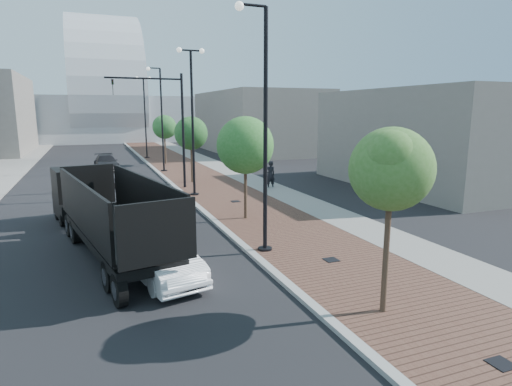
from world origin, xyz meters
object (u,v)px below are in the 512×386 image
object	(u,v)px
dark_car_mid	(93,178)
pedestrian	(270,175)
white_sedan	(159,257)
dump_truck	(94,208)

from	to	relation	value
dark_car_mid	pedestrian	distance (m)	12.88
dark_car_mid	pedestrian	size ratio (longest dim) A/B	2.45
white_sedan	pedestrian	bearing A→B (deg)	41.84
dump_truck	dark_car_mid	size ratio (longest dim) A/B	2.73
white_sedan	pedestrian	distance (m)	17.05
dump_truck	pedestrian	size ratio (longest dim) A/B	6.69
dump_truck	dark_car_mid	world-z (taller)	dump_truck
dump_truck	pedestrian	distance (m)	14.29
white_sedan	pedestrian	size ratio (longest dim) A/B	2.26
dark_car_mid	pedestrian	world-z (taller)	pedestrian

